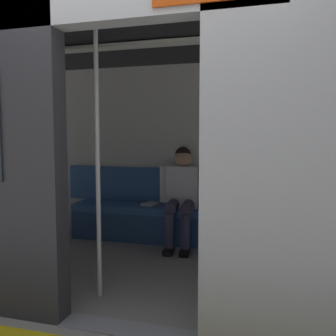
% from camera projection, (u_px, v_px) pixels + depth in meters
% --- Properties ---
extents(ground_plane, '(60.00, 60.00, 0.00)m').
position_uv_depth(ground_plane, '(129.00, 330.00, 2.40)').
color(ground_plane, gray).
extents(train_car, '(6.40, 2.52, 2.31)m').
position_uv_depth(train_car, '(165.00, 113.00, 3.34)').
color(train_car, '#ADAFB5').
rests_on(train_car, ground_plane).
extents(bench_seat, '(3.03, 0.44, 0.44)m').
position_uv_depth(bench_seat, '(191.00, 217.00, 4.30)').
color(bench_seat, '#38609E').
rests_on(bench_seat, ground_plane).
extents(person_seated, '(0.55, 0.70, 1.17)m').
position_uv_depth(person_seated, '(182.00, 190.00, 4.25)').
color(person_seated, silver).
rests_on(person_seated, ground_plane).
extents(handbag, '(0.26, 0.15, 0.17)m').
position_uv_depth(handbag, '(216.00, 201.00, 4.28)').
color(handbag, brown).
rests_on(handbag, bench_seat).
extents(book, '(0.20, 0.25, 0.03)m').
position_uv_depth(book, '(150.00, 204.00, 4.49)').
color(book, silver).
rests_on(book, bench_seat).
extents(grab_pole_door, '(0.04, 0.04, 2.17)m').
position_uv_depth(grab_pole_door, '(98.00, 163.00, 2.83)').
color(grab_pole_door, silver).
rests_on(grab_pole_door, ground_plane).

